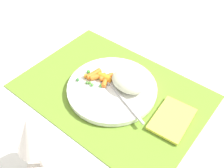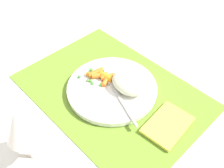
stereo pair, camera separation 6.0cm
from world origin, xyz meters
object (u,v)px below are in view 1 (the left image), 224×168
at_px(napkin, 172,119).
at_px(fork, 117,92).
at_px(rice_mound, 129,81).
at_px(carrot_portion, 101,77).
at_px(wine_glass, 32,136).
at_px(plate, 112,88).

bearing_deg(napkin, fork, 8.88).
height_order(rice_mound, fork, rice_mound).
height_order(carrot_portion, wine_glass, wine_glass).
bearing_deg(fork, plate, -20.06).
distance_m(plate, rice_mound, 0.05).
bearing_deg(wine_glass, napkin, -119.39).
bearing_deg(napkin, rice_mound, -4.76).
relative_size(rice_mound, fork, 0.52).
height_order(plate, rice_mound, rice_mound).
distance_m(plate, fork, 0.03).
bearing_deg(wine_glass, rice_mound, -92.78).
height_order(plate, carrot_portion, carrot_portion).
height_order(carrot_portion, fork, carrot_portion).
bearing_deg(napkin, wine_glass, 60.61).
bearing_deg(plate, rice_mound, -142.73).
xyz_separation_m(fork, wine_glass, (0.00, 0.26, 0.09)).
distance_m(plate, napkin, 0.18).
bearing_deg(plate, carrot_portion, -4.24).
bearing_deg(rice_mound, plate, 37.27).
bearing_deg(plate, napkin, -175.13).
bearing_deg(rice_mound, carrot_portion, 16.78).
relative_size(rice_mound, napkin, 0.83).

